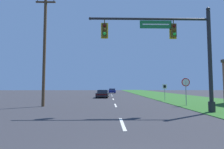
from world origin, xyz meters
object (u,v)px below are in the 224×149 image
at_px(signal_mast, 180,48).
at_px(utility_pole_near, 44,47).
at_px(stop_sign, 186,85).
at_px(route_sign_post, 165,88).
at_px(car_ahead, 103,94).
at_px(far_car, 112,91).

distance_m(signal_mast, utility_pole_near, 11.49).
height_order(stop_sign, route_sign_post, stop_sign).
relative_size(car_ahead, route_sign_post, 2.25).
relative_size(signal_mast, stop_sign, 3.46).
xyz_separation_m(signal_mast, utility_pole_near, (-10.78, 3.88, 0.96)).
height_order(route_sign_post, utility_pole_near, utility_pole_near).
relative_size(far_car, utility_pole_near, 0.42).
height_order(stop_sign, utility_pole_near, utility_pole_near).
distance_m(far_car, stop_sign, 31.67).
height_order(car_ahead, utility_pole_near, utility_pole_near).
xyz_separation_m(signal_mast, stop_sign, (2.17, 4.07, -2.58)).
height_order(far_car, stop_sign, stop_sign).
distance_m(car_ahead, utility_pole_near, 14.19).
bearing_deg(far_car, route_sign_post, -76.14).
distance_m(stop_sign, route_sign_post, 6.08).
height_order(car_ahead, far_car, same).
xyz_separation_m(car_ahead, stop_sign, (8.05, -12.23, 1.26)).
bearing_deg(route_sign_post, stop_sign, -89.98).
bearing_deg(stop_sign, car_ahead, 123.37).
bearing_deg(far_car, car_ahead, -95.74).
relative_size(signal_mast, utility_pole_near, 0.83).
height_order(car_ahead, stop_sign, stop_sign).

